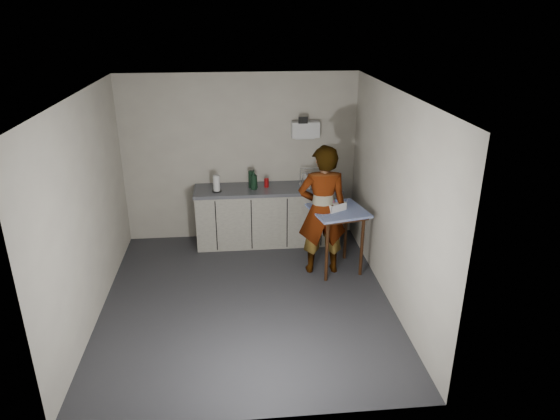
{
  "coord_description": "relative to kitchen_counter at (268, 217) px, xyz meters",
  "views": [
    {
      "loc": [
        -0.11,
        -5.48,
        3.46
      ],
      "look_at": [
        0.47,
        0.45,
        1.04
      ],
      "focal_mm": 32.0,
      "sensor_mm": 36.0,
      "label": 1
    }
  ],
  "objects": [
    {
      "name": "ceiling",
      "position": [
        -0.4,
        -1.7,
        2.17
      ],
      "size": [
        3.6,
        4.0,
        0.01
      ],
      "primitive_type": "cube",
      "color": "white",
      "rests_on": "wall_back"
    },
    {
      "name": "wall_back",
      "position": [
        -0.4,
        0.29,
        0.87
      ],
      "size": [
        3.6,
        0.02,
        2.6
      ],
      "primitive_type": "cube",
      "color": "#B2A99B",
      "rests_on": "ground"
    },
    {
      "name": "standing_man",
      "position": [
        0.67,
        -1.01,
        0.49
      ],
      "size": [
        0.67,
        0.45,
        1.83
      ],
      "primitive_type": "imported",
      "rotation": [
        0.0,
        0.0,
        3.13
      ],
      "color": "#B2A593",
      "rests_on": "ground"
    },
    {
      "name": "kitchen_counter",
      "position": [
        0.0,
        0.0,
        0.0
      ],
      "size": [
        2.24,
        0.62,
        0.91
      ],
      "color": "black",
      "rests_on": "ground"
    },
    {
      "name": "ground",
      "position": [
        -0.4,
        -1.7,
        -0.43
      ],
      "size": [
        4.0,
        4.0,
        0.0
      ],
      "primitive_type": "plane",
      "color": "#27272B",
      "rests_on": "ground"
    },
    {
      "name": "dish_rack",
      "position": [
        0.68,
        -0.02,
        0.54
      ],
      "size": [
        0.38,
        0.28,
        0.27
      ],
      "color": "silver",
      "rests_on": "kitchen_counter"
    },
    {
      "name": "dark_bottle",
      "position": [
        -0.25,
        0.03,
        0.62
      ],
      "size": [
        0.08,
        0.08,
        0.27
      ],
      "primitive_type": "cylinder",
      "color": "black",
      "rests_on": "kitchen_counter"
    },
    {
      "name": "wall_shelf",
      "position": [
        0.6,
        0.22,
        1.32
      ],
      "size": [
        0.42,
        0.18,
        0.37
      ],
      "color": "white",
      "rests_on": "ground"
    },
    {
      "name": "bakery_box",
      "position": [
        0.82,
        -0.94,
        0.57
      ],
      "size": [
        0.36,
        0.37,
        0.37
      ],
      "rotation": [
        0.0,
        0.0,
        0.49
      ],
      "color": "white",
      "rests_on": "side_table"
    },
    {
      "name": "wall_left",
      "position": [
        -2.19,
        -1.7,
        0.87
      ],
      "size": [
        0.02,
        4.0,
        2.6
      ],
      "primitive_type": "cube",
      "color": "#B2A99B",
      "rests_on": "ground"
    },
    {
      "name": "soda_can",
      "position": [
        -0.01,
        0.04,
        0.55
      ],
      "size": [
        0.07,
        0.07,
        0.13
      ],
      "primitive_type": "cylinder",
      "color": "red",
      "rests_on": "kitchen_counter"
    },
    {
      "name": "soap_bottle",
      "position": [
        -0.21,
        -0.05,
        0.64
      ],
      "size": [
        0.12,
        0.13,
        0.3
      ],
      "primitive_type": "imported",
      "rotation": [
        0.0,
        0.0,
        0.07
      ],
      "color": "black",
      "rests_on": "kitchen_counter"
    },
    {
      "name": "paper_towel",
      "position": [
        -0.77,
        -0.09,
        0.6
      ],
      "size": [
        0.14,
        0.14,
        0.25
      ],
      "color": "black",
      "rests_on": "kitchen_counter"
    },
    {
      "name": "wall_right",
      "position": [
        1.39,
        -1.7,
        0.87
      ],
      "size": [
        0.02,
        4.0,
        2.6
      ],
      "primitive_type": "cube",
      "color": "#B2A99B",
      "rests_on": "ground"
    },
    {
      "name": "side_table",
      "position": [
        0.89,
        -0.99,
        0.37
      ],
      "size": [
        0.84,
        0.84,
        0.91
      ],
      "rotation": [
        0.0,
        0.0,
        0.22
      ],
      "color": "#33190B",
      "rests_on": "ground"
    }
  ]
}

